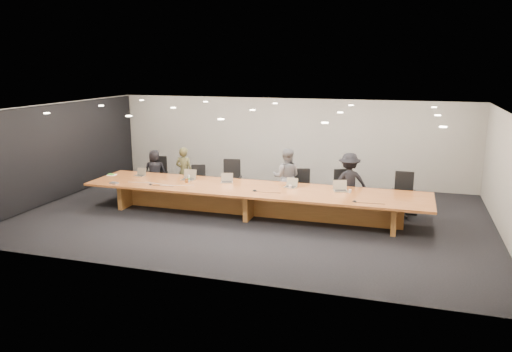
# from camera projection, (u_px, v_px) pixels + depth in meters

# --- Properties ---
(ground) EXTENTS (12.00, 12.00, 0.00)m
(ground) POSITION_uv_depth(u_px,v_px,m) (253.00, 215.00, 13.15)
(ground) COLOR black
(ground) RESTS_ON ground
(back_wall) EXTENTS (12.00, 0.02, 2.80)m
(back_wall) POSITION_uv_depth(u_px,v_px,m) (289.00, 141.00, 16.57)
(back_wall) COLOR beige
(back_wall) RESTS_ON ground
(left_wall_panel) EXTENTS (0.08, 7.84, 2.74)m
(left_wall_panel) POSITION_uv_depth(u_px,v_px,m) (59.00, 152.00, 14.56)
(left_wall_panel) COLOR black
(left_wall_panel) RESTS_ON ground
(conference_table) EXTENTS (9.00, 1.80, 0.75)m
(conference_table) POSITION_uv_depth(u_px,v_px,m) (253.00, 196.00, 13.03)
(conference_table) COLOR #974D21
(conference_table) RESTS_ON ground
(chair_far_left) EXTENTS (0.63, 0.63, 1.15)m
(chair_far_left) POSITION_uv_depth(u_px,v_px,m) (157.00, 175.00, 15.28)
(chair_far_left) COLOR black
(chair_far_left) RESTS_ON ground
(chair_left) EXTENTS (0.63, 0.63, 1.00)m
(chair_left) POSITION_uv_depth(u_px,v_px,m) (198.00, 182.00, 14.72)
(chair_left) COLOR black
(chair_left) RESTS_ON ground
(chair_mid_left) EXTENTS (0.71, 0.71, 1.20)m
(chair_mid_left) POSITION_uv_depth(u_px,v_px,m) (231.00, 180.00, 14.54)
(chair_mid_left) COLOR black
(chair_mid_left) RESTS_ON ground
(chair_mid_right) EXTENTS (0.65, 0.65, 1.04)m
(chair_mid_right) POSITION_uv_depth(u_px,v_px,m) (302.00, 187.00, 13.98)
(chair_mid_right) COLOR black
(chair_mid_right) RESTS_ON ground
(chair_right) EXTENTS (0.72, 0.72, 1.10)m
(chair_right) POSITION_uv_depth(u_px,v_px,m) (343.00, 189.00, 13.61)
(chair_right) COLOR black
(chair_right) RESTS_ON ground
(chair_far_right) EXTENTS (0.60, 0.60, 1.16)m
(chair_far_right) POSITION_uv_depth(u_px,v_px,m) (404.00, 194.00, 13.05)
(chair_far_right) COLOR black
(chair_far_right) RESTS_ON ground
(person_a) EXTENTS (0.78, 0.64, 1.37)m
(person_a) POSITION_uv_depth(u_px,v_px,m) (155.00, 172.00, 15.18)
(person_a) COLOR black
(person_a) RESTS_ON ground
(person_b) EXTENTS (0.57, 0.40, 1.52)m
(person_b) POSITION_uv_depth(u_px,v_px,m) (184.00, 172.00, 14.79)
(person_b) COLOR #37361E
(person_b) RESTS_ON ground
(person_c) EXTENTS (0.85, 0.70, 1.62)m
(person_c) POSITION_uv_depth(u_px,v_px,m) (286.00, 177.00, 13.96)
(person_c) COLOR #5F5E61
(person_c) RESTS_ON ground
(person_d) EXTENTS (1.18, 0.92, 1.60)m
(person_d) POSITION_uv_depth(u_px,v_px,m) (349.00, 182.00, 13.34)
(person_d) COLOR black
(person_d) RESTS_ON ground
(laptop_a) EXTENTS (0.30, 0.22, 0.23)m
(laptop_a) POSITION_uv_depth(u_px,v_px,m) (140.00, 172.00, 14.32)
(laptop_a) COLOR #BEAF91
(laptop_a) RESTS_ON conference_table
(laptop_b) EXTENTS (0.38, 0.28, 0.29)m
(laptop_b) POSITION_uv_depth(u_px,v_px,m) (188.00, 175.00, 13.83)
(laptop_b) COLOR tan
(laptop_b) RESTS_ON conference_table
(laptop_c) EXTENTS (0.38, 0.32, 0.26)m
(laptop_c) POSITION_uv_depth(u_px,v_px,m) (227.00, 178.00, 13.52)
(laptop_c) COLOR tan
(laptop_c) RESTS_ON conference_table
(laptop_d) EXTENTS (0.36, 0.29, 0.25)m
(laptop_d) POSITION_uv_depth(u_px,v_px,m) (290.00, 183.00, 12.99)
(laptop_d) COLOR #C3B895
(laptop_d) RESTS_ON conference_table
(laptop_e) EXTENTS (0.42, 0.36, 0.28)m
(laptop_e) POSITION_uv_depth(u_px,v_px,m) (341.00, 186.00, 12.59)
(laptop_e) COLOR beige
(laptop_e) RESTS_ON conference_table
(water_bottle) EXTENTS (0.08, 0.08, 0.20)m
(water_bottle) POSITION_uv_depth(u_px,v_px,m) (189.00, 179.00, 13.57)
(water_bottle) COLOR #A9B9B5
(water_bottle) RESTS_ON conference_table
(amber_mug) EXTENTS (0.09, 0.09, 0.11)m
(amber_mug) POSITION_uv_depth(u_px,v_px,m) (187.00, 181.00, 13.55)
(amber_mug) COLOR brown
(amber_mug) RESTS_ON conference_table
(paper_cup_near) EXTENTS (0.10, 0.10, 0.09)m
(paper_cup_near) POSITION_uv_depth(u_px,v_px,m) (290.00, 187.00, 12.89)
(paper_cup_near) COLOR silver
(paper_cup_near) RESTS_ON conference_table
(paper_cup_far) EXTENTS (0.09, 0.09, 0.09)m
(paper_cup_far) POSITION_uv_depth(u_px,v_px,m) (350.00, 191.00, 12.47)
(paper_cup_far) COLOR silver
(paper_cup_far) RESTS_ON conference_table
(notepad) EXTENTS (0.27, 0.23, 0.01)m
(notepad) POSITION_uv_depth(u_px,v_px,m) (112.00, 175.00, 14.43)
(notepad) COLOR white
(notepad) RESTS_ON conference_table
(lime_gadget) EXTENTS (0.19, 0.13, 0.03)m
(lime_gadget) POSITION_uv_depth(u_px,v_px,m) (111.00, 174.00, 14.42)
(lime_gadget) COLOR green
(lime_gadget) RESTS_ON notepad
(av_box) EXTENTS (0.23, 0.19, 0.03)m
(av_box) POSITION_uv_depth(u_px,v_px,m) (114.00, 183.00, 13.43)
(av_box) COLOR #A4A4A9
(av_box) RESTS_ON conference_table
(mic_left) EXTENTS (0.13, 0.13, 0.03)m
(mic_left) POSITION_uv_depth(u_px,v_px,m) (150.00, 184.00, 13.32)
(mic_left) COLOR black
(mic_left) RESTS_ON conference_table
(mic_center) EXTENTS (0.14, 0.14, 0.03)m
(mic_center) POSITION_uv_depth(u_px,v_px,m) (255.00, 190.00, 12.66)
(mic_center) COLOR black
(mic_center) RESTS_ON conference_table
(mic_right) EXTENTS (0.14, 0.14, 0.03)m
(mic_right) POSITION_uv_depth(u_px,v_px,m) (354.00, 201.00, 11.69)
(mic_right) COLOR black
(mic_right) RESTS_ON conference_table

